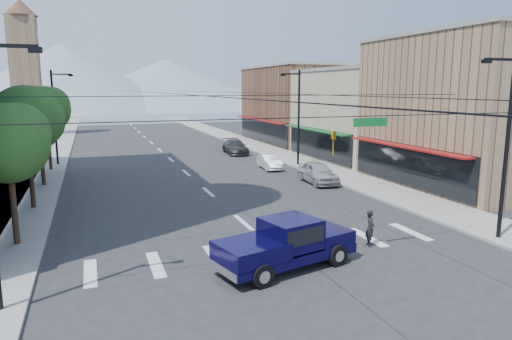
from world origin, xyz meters
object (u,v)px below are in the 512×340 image
(pedestrian, at_px, (370,228))
(parked_car_mid, at_px, (269,162))
(pickup_truck, at_px, (286,243))
(parked_car_near, at_px, (318,173))
(parked_car_far, at_px, (235,147))

(pedestrian, xyz_separation_m, parked_car_mid, (3.19, 20.91, -0.20))
(pickup_truck, bearing_deg, pedestrian, -1.13)
(pedestrian, distance_m, parked_car_mid, 21.15)
(pedestrian, distance_m, parked_car_near, 14.42)
(parked_car_mid, xyz_separation_m, parked_car_far, (0.00, 10.49, 0.12))
(pedestrian, height_order, parked_car_mid, pedestrian)
(parked_car_near, distance_m, parked_car_far, 17.72)
(parked_car_near, xyz_separation_m, parked_car_far, (-1.23, 17.68, -0.04))
(pickup_truck, xyz_separation_m, pedestrian, (4.81, 1.11, -0.21))
(pedestrian, xyz_separation_m, parked_car_near, (4.43, 13.72, -0.04))
(parked_car_near, distance_m, parked_car_mid, 7.29)
(pedestrian, distance_m, parked_car_far, 31.56)
(pickup_truck, distance_m, parked_car_mid, 23.43)
(pedestrian, xyz_separation_m, parked_car_far, (3.19, 31.40, -0.08))
(pickup_truck, bearing_deg, parked_car_near, 43.96)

